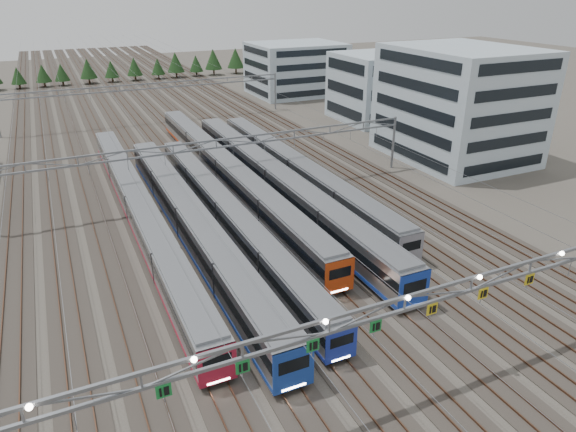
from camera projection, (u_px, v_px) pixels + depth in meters
name	position (u px, v px, depth m)	size (l,w,h in m)	color
ground	(395.00, 390.00, 36.18)	(400.00, 400.00, 0.00)	#47423A
track_bed	(138.00, 101.00, 118.13)	(54.00, 260.00, 5.42)	#2D2823
train_a	(139.00, 208.00, 60.36)	(2.85, 60.68, 3.71)	black
train_b	(191.00, 221.00, 56.53)	(3.12, 53.01, 4.07)	black
train_c	(227.00, 213.00, 59.18)	(2.67, 52.36, 3.47)	black
train_d	(226.00, 171.00, 71.98)	(3.02, 63.40, 3.93)	black
train_e	(276.00, 182.00, 67.69)	(3.18, 58.56, 4.15)	black
train_f	(297.00, 171.00, 71.94)	(2.99, 51.86, 3.89)	black
gantry_near	(405.00, 308.00, 33.14)	(56.36, 0.61, 8.08)	gray
gantry_mid	(217.00, 151.00, 66.57)	(56.36, 0.36, 8.00)	gray
gantry_far	(149.00, 91.00, 103.72)	(56.36, 0.36, 8.00)	gray
depot_bldg_south	(458.00, 104.00, 81.43)	(18.00, 22.00, 17.44)	#A7BAC7
depot_bldg_mid	(374.00, 87.00, 105.50)	(14.00, 16.00, 13.33)	#A7BAC7
depot_bldg_north	(296.00, 69.00, 131.08)	(22.00, 18.00, 12.61)	#A7BAC7
treeline	(111.00, 67.00, 147.21)	(93.80, 5.60, 7.02)	#332114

